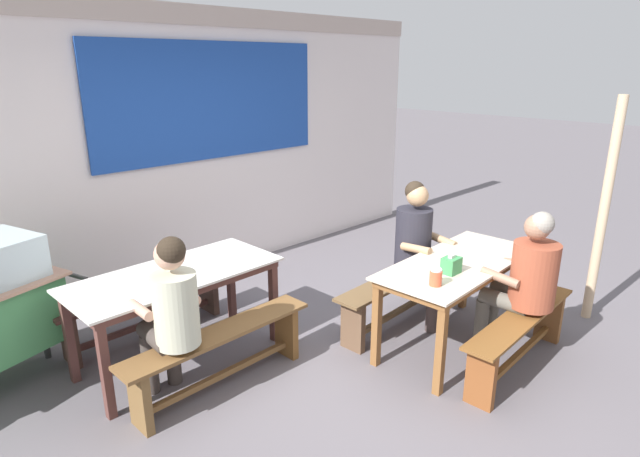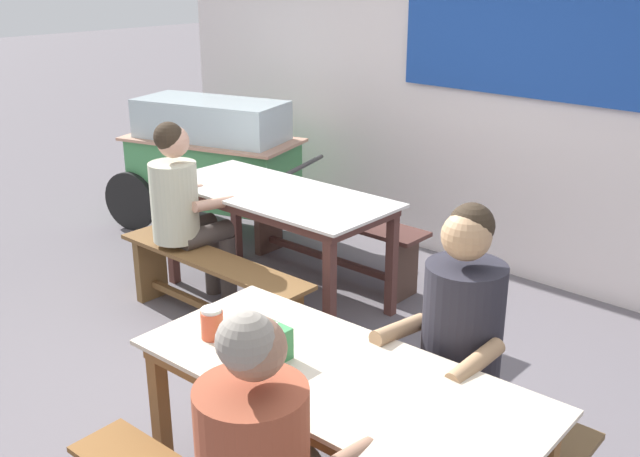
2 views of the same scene
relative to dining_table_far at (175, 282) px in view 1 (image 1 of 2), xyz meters
name	(u,v)px [view 1 (image 1 of 2)]	position (x,y,z in m)	size (l,w,h in m)	color
ground_plane	(351,354)	(1.05, -0.93, -0.69)	(40.00, 40.00, 0.00)	#635D62
backdrop_wall	(186,142)	(1.06, 1.51, 0.83)	(7.17, 0.23, 2.89)	silver
dining_table_far	(175,282)	(0.00, 0.00, 0.00)	(1.65, 0.77, 0.77)	silver
dining_table_near	(458,270)	(1.80, -1.42, 0.00)	(1.61, 0.76, 0.77)	beige
bench_far_back	(145,302)	(-0.01, 0.57, -0.37)	(1.56, 0.33, 0.47)	#4E2D28
bench_far_front	(221,351)	(0.01, -0.57, -0.38)	(1.54, 0.29, 0.47)	brown
bench_near_back	(399,292)	(1.77, -0.85, -0.38)	(1.56, 0.33, 0.47)	brown
bench_near_front	(520,335)	(1.82, -1.99, -0.39)	(1.52, 0.31, 0.47)	brown
person_right_near_table	(418,243)	(1.96, -0.90, 0.06)	(0.45, 0.55, 1.32)	#443735
person_near_front	(525,278)	(1.95, -1.92, 0.04)	(0.46, 0.57, 1.27)	#5E5A51
person_left_back_turned	(171,311)	(-0.31, -0.50, 0.04)	(0.43, 0.54, 1.28)	#423935
tissue_box	(451,265)	(1.53, -1.51, 0.14)	(0.14, 0.11, 0.15)	#39874B
condiment_jar	(436,277)	(1.25, -1.56, 0.14)	(0.09, 0.09, 0.13)	#DD5132
wooden_support_post	(603,213)	(3.16, -2.05, 0.35)	(0.09, 0.09, 2.07)	tan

